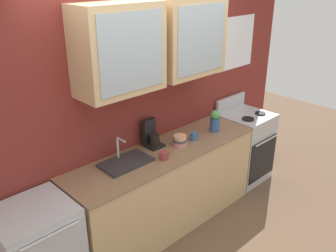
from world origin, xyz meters
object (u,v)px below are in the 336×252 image
(sink_faucet, at_px, (126,162))
(vase, at_px, (215,121))
(cup_near_sink, at_px, (164,155))
(coffee_maker, at_px, (151,136))
(cup_near_bowls, at_px, (194,136))
(stove_range, at_px, (244,146))
(bowl_stack, at_px, (180,140))

(sink_faucet, height_order, vase, vase)
(cup_near_sink, xyz_separation_m, coffee_maker, (0.12, 0.31, 0.07))
(coffee_maker, bearing_deg, cup_near_sink, -110.52)
(cup_near_sink, height_order, cup_near_bowls, cup_near_sink)
(stove_range, height_order, vase, vase)
(stove_range, xyz_separation_m, sink_faucet, (-1.93, 0.07, 0.47))
(bowl_stack, bearing_deg, coffee_maker, 139.77)
(cup_near_bowls, bearing_deg, cup_near_sink, -169.71)
(vase, bearing_deg, cup_near_bowls, 177.68)
(sink_faucet, bearing_deg, vase, -4.88)
(sink_faucet, bearing_deg, stove_range, -1.98)
(cup_near_sink, bearing_deg, coffee_maker, 69.48)
(stove_range, bearing_deg, vase, -176.98)
(stove_range, xyz_separation_m, coffee_maker, (-1.48, 0.19, 0.56))
(sink_faucet, relative_size, vase, 1.93)
(cup_near_sink, relative_size, cup_near_bowls, 0.96)
(sink_faucet, bearing_deg, cup_near_sink, -30.32)
(sink_faucet, relative_size, coffee_maker, 1.70)
(cup_near_sink, distance_m, coffee_maker, 0.34)
(vase, bearing_deg, bowl_stack, 176.69)
(bowl_stack, bearing_deg, sink_faucet, 173.87)
(bowl_stack, xyz_separation_m, cup_near_bowls, (0.20, -0.02, -0.01))
(cup_near_bowls, xyz_separation_m, coffee_maker, (-0.44, 0.21, 0.07))
(vase, relative_size, cup_near_sink, 2.18)
(bowl_stack, height_order, coffee_maker, coffee_maker)
(sink_faucet, bearing_deg, bowl_stack, -6.13)
(cup_near_bowls, bearing_deg, vase, -2.32)
(cup_near_bowls, relative_size, coffee_maker, 0.42)
(vase, bearing_deg, coffee_maker, 163.61)
(bowl_stack, bearing_deg, stove_range, 0.28)
(stove_range, height_order, bowl_stack, stove_range)
(coffee_maker, bearing_deg, vase, -16.39)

